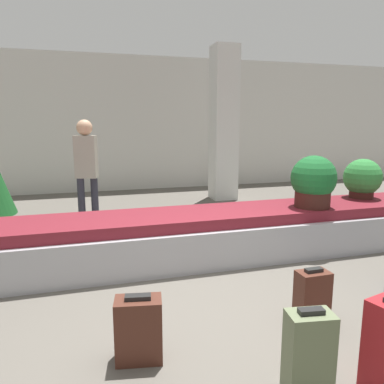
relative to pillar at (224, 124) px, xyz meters
The scene contains 10 objects.
ground_plane 5.16m from the pillar, 110.11° to the right, with size 18.00×18.00×0.00m, color #59544C.
back_wall 2.37m from the pillar, 135.32° to the left, with size 18.00×0.06×3.20m.
carousel 3.96m from the pillar, 116.83° to the right, with size 8.18×0.99×0.58m.
pillar is the anchor object (origin of this frame).
suitcase_0 5.92m from the pillar, 116.89° to the right, with size 0.35×0.25×0.49m.
suitcase_1 6.13m from the pillar, 106.09° to the right, with size 0.30×0.22×0.56m.
suitcase_2 5.35m from the pillar, 102.86° to the right, with size 0.27×0.17×0.47m.
potted_plant_0 3.56m from the pillar, 92.17° to the right, with size 0.57×0.57×0.66m.
potted_plant_1 3.38m from the pillar, 74.33° to the right, with size 0.52×0.52×0.56m.
traveler_0 3.35m from the pillar, 150.28° to the right, with size 0.36×0.27×1.69m.
Camera 1 is at (-1.24, -2.91, 1.65)m, focal length 35.00 mm.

